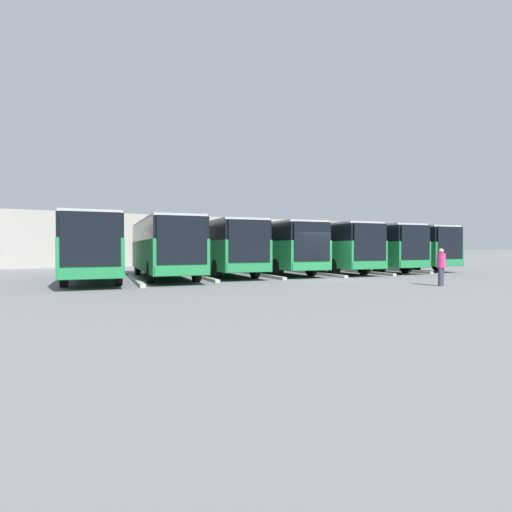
{
  "coord_description": "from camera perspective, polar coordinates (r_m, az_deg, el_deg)",
  "views": [
    {
      "loc": [
        13.07,
        16.94,
        1.66
      ],
      "look_at": [
        1.32,
        -5.28,
        1.15
      ],
      "focal_mm": 28.0,
      "sensor_mm": 36.0,
      "label": 1
    }
  ],
  "objects": [
    {
      "name": "bus_0",
      "position": [
        32.83,
        19.19,
        1.3
      ],
      "size": [
        3.58,
        10.81,
        3.17
      ],
      "rotation": [
        0.0,
        0.0,
        -0.11
      ],
      "color": "#238447",
      "rests_on": "ground_plane"
    },
    {
      "name": "bus_1",
      "position": [
        30.01,
        14.9,
        1.34
      ],
      "size": [
        3.58,
        10.81,
        3.17
      ],
      "rotation": [
        0.0,
        0.0,
        -0.11
      ],
      "color": "#238447",
      "rests_on": "ground_plane"
    },
    {
      "name": "curb_divider_3",
      "position": [
        23.83,
        0.35,
        -2.64
      ],
      "size": [
        1.01,
        7.21,
        0.15
      ],
      "primitive_type": "cube",
      "rotation": [
        0.0,
        0.0,
        -0.11
      ],
      "color": "#B2B2AD",
      "rests_on": "ground_plane"
    },
    {
      "name": "bus_2",
      "position": [
        27.67,
        9.32,
        1.39
      ],
      "size": [
        3.58,
        10.81,
        3.17
      ],
      "rotation": [
        0.0,
        0.0,
        -0.11
      ],
      "color": "#238447",
      "rests_on": "ground_plane"
    },
    {
      "name": "curb_divider_1",
      "position": [
        27.67,
        14.31,
        -2.15
      ],
      "size": [
        1.01,
        7.21,
        0.15
      ],
      "primitive_type": "cube",
      "rotation": [
        0.0,
        0.0,
        -0.11
      ],
      "color": "#B2B2AD",
      "rests_on": "ground_plane"
    },
    {
      "name": "curb_divider_0",
      "position": [
        30.47,
        18.98,
        -1.87
      ],
      "size": [
        1.01,
        7.21,
        0.15
      ],
      "primitive_type": "cube",
      "rotation": [
        0.0,
        0.0,
        -0.11
      ],
      "color": "#B2B2AD",
      "rests_on": "ground_plane"
    },
    {
      "name": "curb_divider_2",
      "position": [
        25.38,
        8.16,
        -2.42
      ],
      "size": [
        1.01,
        7.21,
        0.15
      ],
      "primitive_type": "cube",
      "rotation": [
        0.0,
        0.0,
        -0.11
      ],
      "color": "#B2B2AD",
      "rests_on": "ground_plane"
    },
    {
      "name": "bus_4",
      "position": [
        24.53,
        -5.3,
        1.42
      ],
      "size": [
        3.58,
        10.81,
        3.17
      ],
      "rotation": [
        0.0,
        0.0,
        -0.11
      ],
      "color": "#238447",
      "rests_on": "ground_plane"
    },
    {
      "name": "station_building",
      "position": [
        43.9,
        -10.54,
        2.11
      ],
      "size": [
        41.45,
        13.34,
        4.72
      ],
      "color": "#A8A399",
      "rests_on": "ground_plane"
    },
    {
      "name": "bus_6",
      "position": [
        21.75,
        -22.31,
        1.37
      ],
      "size": [
        3.58,
        10.81,
        3.17
      ],
      "rotation": [
        0.0,
        0.0,
        -0.11
      ],
      "color": "#238447",
      "rests_on": "ground_plane"
    },
    {
      "name": "bus_3",
      "position": [
        26.04,
        2.26,
        1.41
      ],
      "size": [
        3.58,
        10.81,
        3.17
      ],
      "rotation": [
        0.0,
        0.0,
        -0.11
      ],
      "color": "#238447",
      "rests_on": "ground_plane"
    },
    {
      "name": "bus_5",
      "position": [
        22.57,
        -13.08,
        1.42
      ],
      "size": [
        3.58,
        10.81,
        3.17
      ],
      "rotation": [
        0.0,
        0.0,
        -0.11
      ],
      "color": "#238447",
      "rests_on": "ground_plane"
    },
    {
      "name": "curb_divider_4",
      "position": [
        22.47,
        -8.06,
        -2.89
      ],
      "size": [
        1.01,
        7.21,
        0.15
      ],
      "primitive_type": "cube",
      "rotation": [
        0.0,
        0.0,
        -0.11
      ],
      "color": "#B2B2AD",
      "rests_on": "ground_plane"
    },
    {
      "name": "ground_plane",
      "position": [
        21.46,
        9.77,
        -3.28
      ],
      "size": [
        600.0,
        600.0,
        0.0
      ],
      "primitive_type": "plane",
      "color": "slate"
    },
    {
      "name": "pedestrian",
      "position": [
        19.18,
        24.93,
        -1.27
      ],
      "size": [
        0.47,
        0.47,
        1.64
      ],
      "rotation": [
        0.0,
        0.0,
        0.37
      ],
      "color": "#38384C",
      "rests_on": "ground_plane"
    },
    {
      "name": "curb_divider_5",
      "position": [
        20.7,
        -16.85,
        -3.27
      ],
      "size": [
        1.01,
        7.21,
        0.15
      ],
      "primitive_type": "cube",
      "rotation": [
        0.0,
        0.0,
        -0.11
      ],
      "color": "#B2B2AD",
      "rests_on": "ground_plane"
    }
  ]
}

